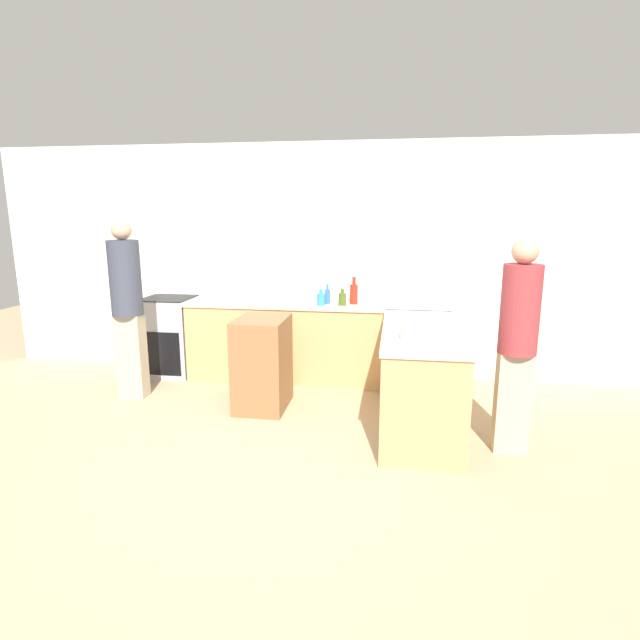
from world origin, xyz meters
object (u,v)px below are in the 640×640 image
water_bottle_blue (327,296)px  hot_sauce_bottle (354,293)px  range_oven (170,336)px  mixing_bowl (421,332)px  person_by_range (127,302)px  person_at_peninsula (518,338)px  vinegar_bottle_clear (313,293)px  olive_oil_bottle (342,298)px  dish_soap_bottle (321,299)px  island_table (262,363)px

water_bottle_blue → hot_sauce_bottle: size_ratio=0.73×
range_oven → mixing_bowl: 3.32m
person_by_range → person_at_peninsula: person_by_range is taller
water_bottle_blue → vinegar_bottle_clear: bearing=138.8°
mixing_bowl → hot_sauce_bottle: bearing=113.0°
mixing_bowl → olive_oil_bottle: olive_oil_bottle is taller
olive_oil_bottle → person_by_range: 2.25m
water_bottle_blue → hot_sauce_bottle: 0.30m
range_oven → hot_sauce_bottle: size_ratio=3.08×
mixing_bowl → vinegar_bottle_clear: size_ratio=1.35×
person_at_peninsula → range_oven: bearing=157.3°
dish_soap_bottle → person_by_range: 2.02m
water_bottle_blue → island_table: bearing=-121.4°
vinegar_bottle_clear → hot_sauce_bottle: 0.50m
mixing_bowl → dish_soap_bottle: dish_soap_bottle is taller
olive_oil_bottle → person_by_range: size_ratio=0.10×
mixing_bowl → person_at_peninsula: (0.75, 0.05, -0.03)m
olive_oil_bottle → person_at_peninsula: person_at_peninsula is taller
island_table → olive_oil_bottle: size_ratio=4.88×
water_bottle_blue → hot_sauce_bottle: hot_sauce_bottle is taller
hot_sauce_bottle → vinegar_bottle_clear: bearing=164.9°
island_table → person_at_peninsula: person_at_peninsula is taller
range_oven → vinegar_bottle_clear: vinegar_bottle_clear is taller
island_table → water_bottle_blue: bearing=58.6°
island_table → mixing_bowl: mixing_bowl is taller
range_oven → dish_soap_bottle: 1.95m
person_at_peninsula → island_table: bearing=164.5°
mixing_bowl → dish_soap_bottle: bearing=125.7°
range_oven → island_table: size_ratio=1.02×
vinegar_bottle_clear → water_bottle_blue: 0.25m
person_at_peninsula → mixing_bowl: bearing=-176.3°
hot_sauce_bottle → water_bottle_blue: bearing=-173.5°
person_at_peninsula → vinegar_bottle_clear: bearing=139.0°
olive_oil_bottle → person_at_peninsula: bearing=-42.6°
dish_soap_bottle → range_oven: bearing=175.3°
olive_oil_bottle → water_bottle_blue: size_ratio=0.85×
island_table → dish_soap_bottle: (0.47, 0.74, 0.53)m
dish_soap_bottle → mixing_bowl: bearing=-54.3°
hot_sauce_bottle → dish_soap_bottle: bearing=-156.1°
olive_oil_bottle → water_bottle_blue: bearing=156.7°
water_bottle_blue → person_at_peninsula: (1.71, -1.48, -0.05)m
person_by_range → person_at_peninsula: size_ratio=1.07×
olive_oil_bottle → person_by_range: (-2.13, -0.72, 0.03)m
range_oven → mixing_bowl: size_ratio=2.99×
dish_soap_bottle → olive_oil_bottle: bearing=11.2°
vinegar_bottle_clear → person_by_range: (-1.77, -0.96, 0.01)m
olive_oil_bottle → range_oven: bearing=177.0°
hot_sauce_bottle → person_by_range: 2.40m
range_oven → vinegar_bottle_clear: size_ratio=4.04×
water_bottle_blue → mixing_bowl: bearing=-58.0°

